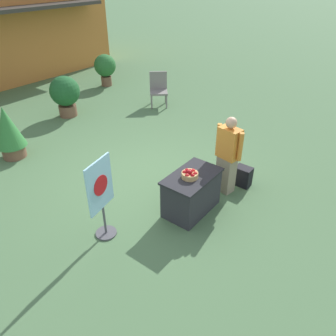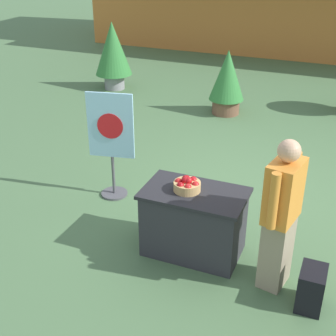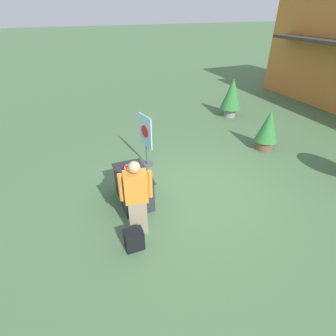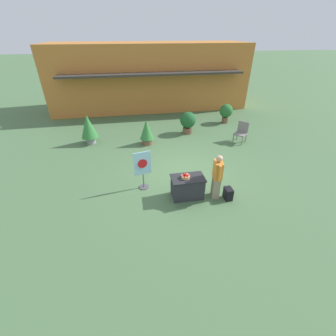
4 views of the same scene
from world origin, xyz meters
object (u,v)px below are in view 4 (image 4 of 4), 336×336
apple_basket (185,176)px  potted_plant_near_left (88,127)px  person_visitor (217,177)px  potted_plant_far_right (147,131)px  backpack (228,194)px  potted_plant_far_left (188,121)px  patio_chair (242,131)px  potted_plant_near_right (226,112)px  display_table (187,187)px  poster_board (143,169)px

apple_basket → potted_plant_near_left: (-3.65, 5.06, 0.02)m
person_visitor → apple_basket: bearing=1.1°
apple_basket → potted_plant_far_right: size_ratio=0.23×
backpack → potted_plant_far_right: (-2.26, 4.85, 0.47)m
potted_plant_far_left → patio_chair: bearing=-33.5°
potted_plant_far_right → potted_plant_near_right: size_ratio=1.09×
apple_basket → potted_plant_near_right: 7.93m
apple_basket → backpack: (1.42, -0.38, -0.63)m
patio_chair → potted_plant_near_right: (0.32, 2.80, 0.13)m
patio_chair → display_table: bearing=4.1°
apple_basket → backpack: 1.59m
backpack → poster_board: bearing=157.1°
patio_chair → potted_plant_far_right: potted_plant_far_right is taller
person_visitor → potted_plant_near_right: 7.60m
patio_chair → potted_plant_far_right: (-4.76, 0.57, 0.10)m
display_table → person_visitor: 1.05m
potted_plant_near_right → potted_plant_near_left: size_ratio=0.77×
potted_plant_near_right → person_visitor: bearing=-115.1°
backpack → potted_plant_near_left: potted_plant_near_left is taller
apple_basket → person_visitor: person_visitor is taller
potted_plant_far_right → display_table: bearing=-78.2°
potted_plant_far_right → potted_plant_near_right: bearing=23.7°
backpack → poster_board: size_ratio=0.29×
poster_board → potted_plant_near_right: bearing=124.6°
poster_board → potted_plant_near_right: size_ratio=1.26×
poster_board → potted_plant_near_right: 8.14m
poster_board → potted_plant_far_right: (0.50, 3.69, -0.13)m
potted_plant_far_left → potted_plant_near_right: (2.72, 1.22, 0.00)m
backpack → potted_plant_near_right: (2.83, 7.08, 0.49)m
apple_basket → potted_plant_near_right: potted_plant_near_right is taller
potted_plant_far_right → potted_plant_near_left: bearing=168.0°
potted_plant_far_left → potted_plant_near_left: potted_plant_near_left is taller
poster_board → patio_chair: bearing=108.5°
person_visitor → potted_plant_far_left: 5.69m
apple_basket → patio_chair: 5.53m
person_visitor → potted_plant_far_left: bearing=-84.1°
person_visitor → backpack: 0.74m
potted_plant_far_left → person_visitor: bearing=-95.0°
potted_plant_far_left → potted_plant_near_left: size_ratio=0.80×
potted_plant_near_right → poster_board: bearing=-133.3°
display_table → potted_plant_near_left: bearing=126.5°
potted_plant_far_right → potted_plant_near_right: potted_plant_far_right is taller
person_visitor → potted_plant_far_left: person_visitor is taller
apple_basket → poster_board: 1.55m
potted_plant_far_left → apple_basket: bearing=-105.5°
apple_basket → potted_plant_near_right: bearing=57.6°
person_visitor → potted_plant_near_right: person_visitor is taller
apple_basket → backpack: apple_basket is taller
backpack → potted_plant_near_right: potted_plant_near_right is taller
patio_chair → potted_plant_far_right: size_ratio=0.83×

